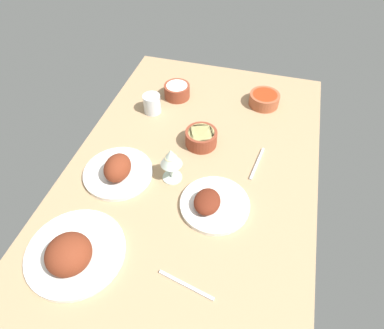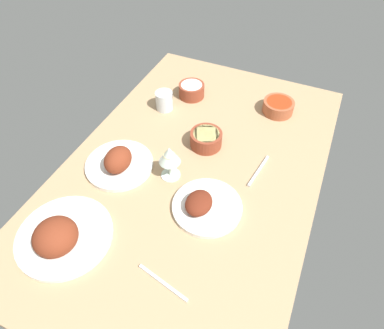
% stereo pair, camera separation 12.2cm
% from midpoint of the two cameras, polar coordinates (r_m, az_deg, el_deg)
% --- Properties ---
extents(dining_table, '(1.40, 0.90, 0.04)m').
position_cam_midpoint_polar(dining_table, '(1.25, -2.79, -1.38)').
color(dining_table, tan).
rests_on(dining_table, ground).
extents(plate_far_side, '(0.30, 0.30, 0.11)m').
position_cam_midpoint_polar(plate_far_side, '(1.08, -22.83, -13.87)').
color(plate_far_side, silver).
rests_on(plate_far_side, dining_table).
extents(plate_center_main, '(0.23, 0.23, 0.07)m').
position_cam_midpoint_polar(plate_center_main, '(1.11, 0.29, -6.80)').
color(plate_center_main, silver).
rests_on(plate_center_main, dining_table).
extents(plate_near_viewer, '(0.25, 0.25, 0.10)m').
position_cam_midpoint_polar(plate_near_viewer, '(1.23, -15.23, -1.14)').
color(plate_near_viewer, silver).
rests_on(plate_near_viewer, dining_table).
extents(bowl_sauce, '(0.13, 0.13, 0.05)m').
position_cam_midpoint_polar(bowl_sauce, '(1.52, 9.86, 10.76)').
color(bowl_sauce, '#A35133').
rests_on(bowl_sauce, dining_table).
extents(bowl_potatoes, '(0.12, 0.12, 0.06)m').
position_cam_midpoint_polar(bowl_potatoes, '(1.30, -1.18, 4.47)').
color(bowl_potatoes, brown).
rests_on(bowl_potatoes, dining_table).
extents(bowl_cream, '(0.11, 0.11, 0.06)m').
position_cam_midpoint_polar(bowl_cream, '(1.55, -4.87, 12.25)').
color(bowl_cream, brown).
rests_on(bowl_cream, dining_table).
extents(wine_glass, '(0.08, 0.08, 0.14)m').
position_cam_midpoint_polar(wine_glass, '(1.14, -6.63, 0.82)').
color(wine_glass, silver).
rests_on(wine_glass, dining_table).
extents(water_tumbler, '(0.07, 0.07, 0.08)m').
position_cam_midpoint_polar(water_tumbler, '(1.47, -9.19, 10.01)').
color(water_tumbler, silver).
rests_on(water_tumbler, dining_table).
extents(fork_loose, '(0.05, 0.17, 0.01)m').
position_cam_midpoint_polar(fork_loose, '(1.00, -4.73, -19.92)').
color(fork_loose, silver).
rests_on(fork_loose, dining_table).
extents(spoon_loose, '(0.17, 0.03, 0.01)m').
position_cam_midpoint_polar(spoon_loose, '(1.26, 8.27, 0.03)').
color(spoon_loose, silver).
rests_on(spoon_loose, dining_table).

